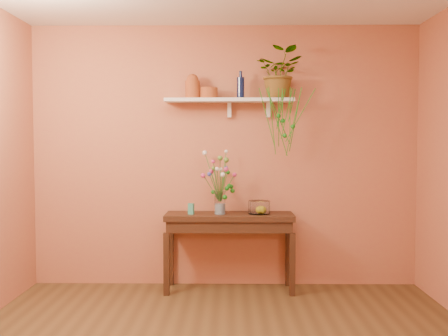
# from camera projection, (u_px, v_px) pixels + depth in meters

# --- Properties ---
(room) EXTENTS (4.04, 4.04, 2.70)m
(room) POSITION_uv_depth(u_px,v_px,m) (221.00, 165.00, 3.29)
(room) COLOR #523A1E
(room) RESTS_ON ground
(sideboard) EXTENTS (1.28, 0.41, 0.78)m
(sideboard) POSITION_uv_depth(u_px,v_px,m) (229.00, 225.00, 5.10)
(sideboard) COLOR #3B1D12
(sideboard) RESTS_ON ground
(wall_shelf) EXTENTS (1.30, 0.24, 0.19)m
(wall_shelf) POSITION_uv_depth(u_px,v_px,m) (230.00, 101.00, 5.14)
(wall_shelf) COLOR white
(wall_shelf) RESTS_ON room
(terracotta_jug) EXTENTS (0.15, 0.15, 0.25)m
(terracotta_jug) POSITION_uv_depth(u_px,v_px,m) (193.00, 87.00, 5.11)
(terracotta_jug) COLOR #9E4021
(terracotta_jug) RESTS_ON wall_shelf
(terracotta_pot) EXTENTS (0.18, 0.18, 0.11)m
(terracotta_pot) POSITION_uv_depth(u_px,v_px,m) (209.00, 93.00, 5.11)
(terracotta_pot) COLOR #9E4021
(terracotta_pot) RESTS_ON wall_shelf
(blue_bottle) EXTENTS (0.09, 0.09, 0.27)m
(blue_bottle) POSITION_uv_depth(u_px,v_px,m) (241.00, 87.00, 5.11)
(blue_bottle) COLOR #0B153A
(blue_bottle) RESTS_ON wall_shelf
(spider_plant) EXTENTS (0.54, 0.50, 0.50)m
(spider_plant) POSITION_uv_depth(u_px,v_px,m) (280.00, 73.00, 5.10)
(spider_plant) COLOR #176714
(spider_plant) RESTS_ON wall_shelf
(plant_fronds) EXTENTS (0.55, 0.27, 0.66)m
(plant_fronds) POSITION_uv_depth(u_px,v_px,m) (284.00, 120.00, 4.97)
(plant_fronds) COLOR #176714
(plant_fronds) RESTS_ON wall_shelf
(glass_vase) EXTENTS (0.11, 0.11, 0.22)m
(glass_vase) POSITION_uv_depth(u_px,v_px,m) (220.00, 205.00, 5.07)
(glass_vase) COLOR white
(glass_vase) RESTS_ON sideboard
(bouquet) EXTENTS (0.35, 0.51, 0.52)m
(bouquet) POSITION_uv_depth(u_px,v_px,m) (220.00, 175.00, 5.03)
(bouquet) COLOR #386B28
(bouquet) RESTS_ON glass_vase
(glass_bowl) EXTENTS (0.22, 0.22, 0.13)m
(glass_bowl) POSITION_uv_depth(u_px,v_px,m) (259.00, 208.00, 5.08)
(glass_bowl) COLOR white
(glass_bowl) RESTS_ON sideboard
(lemon) EXTENTS (0.08, 0.08, 0.08)m
(lemon) POSITION_uv_depth(u_px,v_px,m) (261.00, 210.00, 5.07)
(lemon) COLOR #FFFC19
(lemon) RESTS_ON glass_bowl
(carton) EXTENTS (0.06, 0.05, 0.11)m
(carton) POSITION_uv_depth(u_px,v_px,m) (191.00, 209.00, 5.05)
(carton) COLOR teal
(carton) RESTS_ON sideboard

